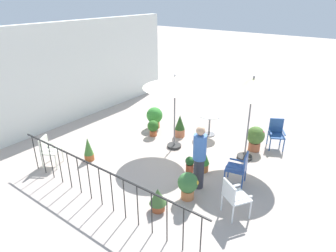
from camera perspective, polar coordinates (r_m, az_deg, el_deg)
ground_plane at (r=9.12m, az=1.84°, el=-5.09°), size 60.00×60.00×0.00m
villa_facade at (r=11.62m, az=-17.82°, el=9.78°), size 9.72×0.30×3.59m
terrace_railing at (r=6.84m, az=-13.01°, el=-10.01°), size 0.03×5.58×1.01m
patio_umbrella_0 at (r=8.25m, az=16.00°, el=7.41°), size 2.02×2.02×2.48m
patio_umbrella_1 at (r=8.64m, az=1.32°, el=8.28°), size 1.87×1.87×2.35m
cafe_table_0 at (r=10.11m, az=8.00°, el=0.98°), size 0.75×0.75×0.74m
patio_chair_0 at (r=6.63m, az=12.54°, el=-12.93°), size 0.66×0.66×0.87m
patio_chair_1 at (r=8.90m, az=-21.96°, el=-4.08°), size 0.62×0.61×0.86m
patio_chair_2 at (r=7.66m, az=13.55°, el=-7.61°), size 0.54×0.56×0.89m
patio_chair_3 at (r=9.83m, az=20.06°, el=-1.07°), size 0.64×0.62×0.91m
potted_plant_0 at (r=9.43m, az=16.44°, el=-2.08°), size 0.55×0.55×0.78m
potted_plant_1 at (r=6.75m, az=-1.96°, el=-13.77°), size 0.39×0.39×0.57m
potted_plant_2 at (r=8.09m, az=4.18°, el=-7.27°), size 0.24×0.24×0.46m
potted_plant_3 at (r=10.63m, az=-2.60°, el=1.83°), size 0.58×0.58×0.76m
potted_plant_4 at (r=8.10m, az=6.69°, el=-6.13°), size 0.37×0.37×0.76m
potted_plant_5 at (r=10.05m, az=-2.88°, el=-0.24°), size 0.38×0.38×0.55m
potted_plant_6 at (r=9.97m, az=2.29°, el=0.03°), size 0.34×0.34×0.77m
potted_plant_7 at (r=7.05m, az=3.87°, el=-11.13°), size 0.48×0.49×0.68m
potted_plant_8 at (r=8.87m, az=-15.03°, el=-4.33°), size 0.28×0.28×0.72m
standing_person at (r=7.22m, az=6.05°, el=-5.93°), size 0.39×0.39×1.66m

